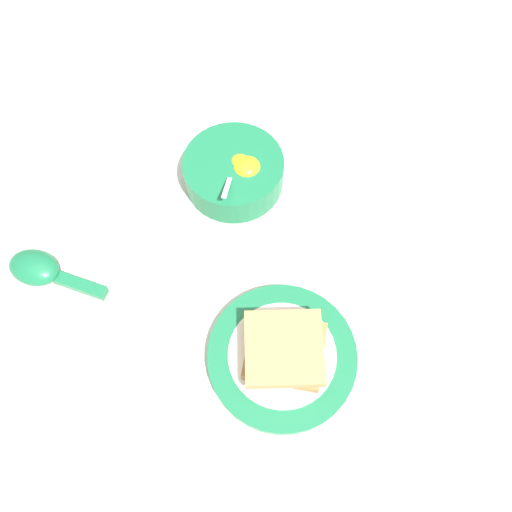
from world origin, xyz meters
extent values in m
plane|color=beige|center=(0.00, 0.00, 0.00)|extent=(3.00, 3.00, 0.00)
cylinder|color=#196B42|center=(-0.08, -0.01, 0.03)|extent=(0.16, 0.16, 0.05)
cylinder|color=white|center=(-0.08, -0.01, 0.03)|extent=(0.13, 0.13, 0.02)
ellipsoid|color=yellow|center=(-0.09, 0.00, 0.05)|extent=(0.03, 0.03, 0.02)
ellipsoid|color=yellow|center=(-0.08, 0.02, 0.05)|extent=(0.04, 0.04, 0.02)
cylinder|color=black|center=(-0.09, -0.02, 0.05)|extent=(0.03, 0.03, 0.00)
ellipsoid|color=silver|center=(-0.06, 0.00, 0.05)|extent=(0.03, 0.02, 0.01)
cube|color=silver|center=(-0.02, 0.01, 0.07)|extent=(0.05, 0.02, 0.03)
cylinder|color=#196B42|center=(0.15, 0.19, 0.01)|extent=(0.21, 0.21, 0.02)
cylinder|color=white|center=(0.15, 0.19, 0.02)|extent=(0.15, 0.15, 0.00)
cube|color=#9E7042|center=(0.15, 0.19, 0.03)|extent=(0.12, 0.12, 0.02)
cube|color=tan|center=(0.15, 0.19, 0.05)|extent=(0.14, 0.14, 0.02)
ellipsoid|color=#196B42|center=(0.20, -0.19, 0.02)|extent=(0.06, 0.08, 0.03)
cube|color=#196B42|center=(0.19, -0.12, 0.01)|extent=(0.03, 0.08, 0.02)
camera|label=1|loc=(0.32, 0.24, 0.68)|focal=35.00mm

